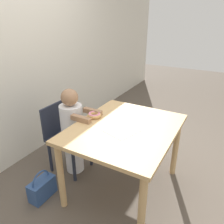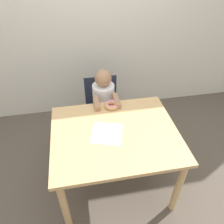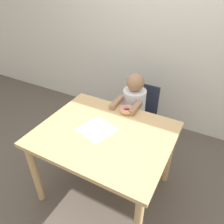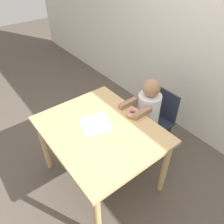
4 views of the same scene
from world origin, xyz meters
The scene contains 8 objects.
ground_plane centered at (0.00, 0.00, 0.00)m, with size 12.00×12.00×0.00m, color brown.
wall_back centered at (0.00, 1.37, 1.25)m, with size 8.00×0.05×2.50m.
dining_table centered at (0.00, 0.00, 0.63)m, with size 1.09×0.90×0.72m.
chair centered at (-0.01, 0.74, 0.41)m, with size 0.38×0.41×0.78m.
child_figure centered at (-0.01, 0.62, 0.50)m, with size 0.25×0.43×0.99m.
donut centered at (0.04, 0.36, 0.75)m, with size 0.14×0.14×0.05m.
napkin centered at (-0.07, 0.00, 0.73)m, with size 0.32×0.32×0.00m.
handbag centered at (-0.50, 0.64, 0.11)m, with size 0.27×0.13×0.31m.
Camera 1 is at (-1.61, -0.77, 1.67)m, focal length 35.00 mm.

